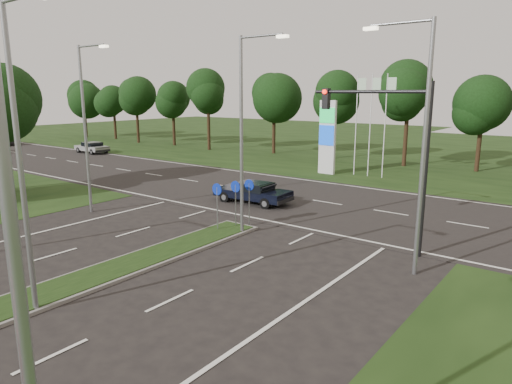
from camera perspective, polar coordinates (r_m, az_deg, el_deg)
The scene contains 15 objects.
verge_far at distance 57.25m, azimuth 23.05°, elevation 4.72°, with size 160.00×50.00×0.02m, color black.
cross_road at distance 28.63m, azimuth 7.12°, elevation -1.05°, with size 160.00×12.00×0.02m, color black.
streetlight_median_near at distance 14.40m, azimuth -27.26°, elevation 5.07°, with size 2.53×0.22×9.00m.
streetlight_median_far at distance 20.74m, azimuth -1.41°, elevation 8.20°, with size 2.53×0.22×9.00m.
streetlight_left_far at distance 26.39m, azimuth -20.43°, elevation 8.32°, with size 2.53×0.22×9.00m.
streetlight_right_far at distance 17.00m, azimuth 19.71°, elevation 6.61°, with size 2.53×0.22×9.00m.
streetlight_right_near at distance 5.76m, azimuth -29.08°, elevation -4.06°, with size 2.53×0.22×9.00m.
traffic_signal at distance 19.44m, azimuth 16.92°, elevation 6.15°, with size 5.10×0.42×7.00m.
median_signs at distance 22.16m, azimuth -2.74°, elevation -0.34°, with size 1.16×1.76×2.38m.
gas_pylon at distance 37.77m, azimuth 9.24°, elevation 7.02°, with size 5.80×1.26×8.00m.
tree_left_far at distance 34.81m, azimuth -29.33°, elevation 10.01°, with size 5.20×5.20×8.86m.
treeline_far at distance 42.39m, azimuth 18.69°, elevation 12.02°, with size 6.00×6.00×9.90m.
navy_sedan at distance 27.64m, azimuth -0.37°, elevation 0.02°, with size 4.73×2.12×1.28m.
far_car_a at distance 54.07m, azimuth -19.82°, elevation 5.29°, with size 4.37×2.02×1.24m.
far_car_c at distance 67.63m, azimuth -28.81°, elevation 5.82°, with size 5.15×3.40×1.37m.
Camera 1 is at (13.94, -0.14, 6.54)m, focal length 32.00 mm.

